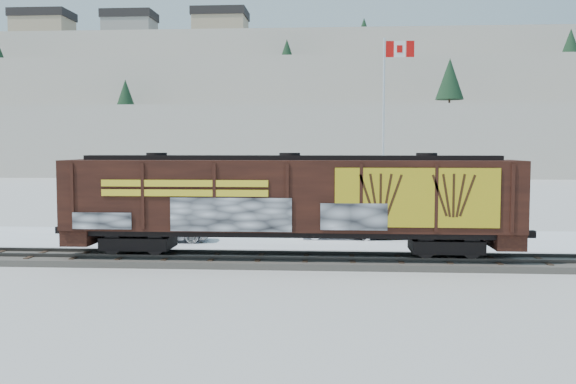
# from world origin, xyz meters

# --- Properties ---
(ground) EXTENTS (500.00, 500.00, 0.00)m
(ground) POSITION_xyz_m (0.00, 0.00, 0.00)
(ground) COLOR white
(ground) RESTS_ON ground
(rail_track) EXTENTS (50.00, 3.40, 0.43)m
(rail_track) POSITION_xyz_m (0.00, 0.00, 0.15)
(rail_track) COLOR #59544C
(rail_track) RESTS_ON ground
(parking_strip) EXTENTS (40.00, 8.00, 0.03)m
(parking_strip) POSITION_xyz_m (0.00, 7.50, 0.01)
(parking_strip) COLOR white
(parking_strip) RESTS_ON ground
(hillside) EXTENTS (360.00, 110.00, 93.00)m
(hillside) POSITION_xyz_m (-0.05, 139.79, 14.37)
(hillside) COLOR white
(hillside) RESTS_ON ground
(hopper_railcar) EXTENTS (19.49, 3.06, 4.28)m
(hopper_railcar) POSITION_xyz_m (-0.72, -0.01, 2.84)
(hopper_railcar) COLOR black
(hopper_railcar) RESTS_ON rail_track
(flagpole) EXTENTS (2.30, 0.90, 11.84)m
(flagpole) POSITION_xyz_m (4.40, 12.91, 4.40)
(flagpole) COLOR silver
(flagpole) RESTS_ON ground
(car_silver) EXTENTS (5.17, 2.59, 1.69)m
(car_silver) POSITION_xyz_m (-7.88, 5.80, 0.88)
(car_silver) COLOR silver
(car_silver) RESTS_ON parking_strip
(car_white) EXTENTS (4.72, 1.71, 1.55)m
(car_white) POSITION_xyz_m (1.61, 7.58, 0.80)
(car_white) COLOR white
(car_white) RESTS_ON parking_strip
(car_dark) EXTENTS (5.33, 2.78, 1.48)m
(car_dark) POSITION_xyz_m (4.29, 7.98, 0.77)
(car_dark) COLOR black
(car_dark) RESTS_ON parking_strip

